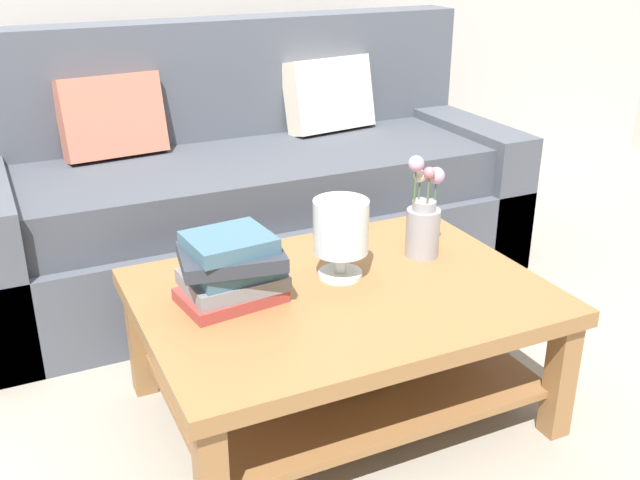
{
  "coord_description": "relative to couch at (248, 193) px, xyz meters",
  "views": [
    {
      "loc": [
        -0.92,
        -2.01,
        1.42
      ],
      "look_at": [
        -0.02,
        -0.12,
        0.53
      ],
      "focal_mm": 41.49,
      "sensor_mm": 36.0,
      "label": 1
    }
  ],
  "objects": [
    {
      "name": "ground_plane",
      "position": [
        -0.08,
        -0.83,
        -0.36
      ],
      "size": [
        10.0,
        10.0,
        0.0
      ],
      "primitive_type": "plane",
      "color": "gray"
    },
    {
      "name": "couch",
      "position": [
        0.0,
        0.0,
        0.0
      ],
      "size": [
        2.27,
        0.9,
        1.06
      ],
      "color": "#474C56",
      "rests_on": "ground"
    },
    {
      "name": "coffee_table",
      "position": [
        -0.1,
        -1.1,
        -0.05
      ],
      "size": [
        1.18,
        0.86,
        0.43
      ],
      "color": "olive",
      "rests_on": "ground"
    },
    {
      "name": "book_stack_main",
      "position": [
        -0.42,
        -1.03,
        0.16
      ],
      "size": [
        0.31,
        0.27,
        0.2
      ],
      "color": "#993833",
      "rests_on": "coffee_table"
    },
    {
      "name": "glass_hurricane_vase",
      "position": [
        -0.07,
        -1.02,
        0.22
      ],
      "size": [
        0.17,
        0.17,
        0.25
      ],
      "color": "silver",
      "rests_on": "coffee_table"
    },
    {
      "name": "flower_pitcher",
      "position": [
        0.24,
        -0.99,
        0.18
      ],
      "size": [
        0.12,
        0.11,
        0.34
      ],
      "color": "gray",
      "rests_on": "coffee_table"
    }
  ]
}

